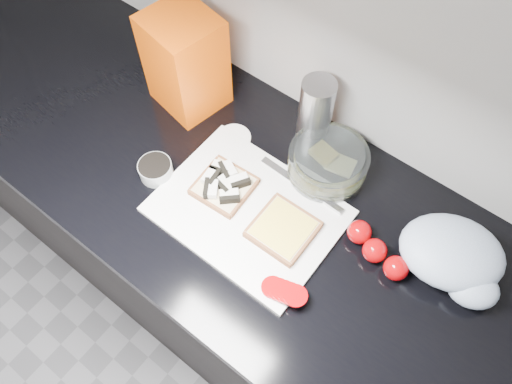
% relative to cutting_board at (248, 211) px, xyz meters
% --- Properties ---
extents(base_cabinet, '(3.50, 0.60, 0.86)m').
position_rel_cutting_board_xyz_m(base_cabinet, '(0.07, 0.04, -0.48)').
color(base_cabinet, black).
rests_on(base_cabinet, ground).
extents(countertop, '(3.50, 0.64, 0.04)m').
position_rel_cutting_board_xyz_m(countertop, '(0.07, 0.04, -0.03)').
color(countertop, black).
rests_on(countertop, base_cabinet).
extents(cutting_board, '(0.40, 0.30, 0.01)m').
position_rel_cutting_board_xyz_m(cutting_board, '(0.00, 0.00, 0.00)').
color(cutting_board, white).
rests_on(cutting_board, countertop).
extents(bread_left, '(0.13, 0.13, 0.04)m').
position_rel_cutting_board_xyz_m(bread_left, '(-0.08, 0.01, 0.02)').
color(bread_left, beige).
rests_on(bread_left, cutting_board).
extents(bread_right, '(0.13, 0.13, 0.02)m').
position_rel_cutting_board_xyz_m(bread_right, '(0.09, 0.01, 0.01)').
color(bread_right, beige).
rests_on(bread_right, cutting_board).
extents(tomato_slices, '(0.11, 0.07, 0.02)m').
position_rel_cutting_board_xyz_m(tomato_slices, '(0.18, -0.11, 0.02)').
color(tomato_slices, '#9A0306').
rests_on(tomato_slices, cutting_board).
extents(knife, '(0.23, 0.02, 0.01)m').
position_rel_cutting_board_xyz_m(knife, '(0.09, 0.12, 0.01)').
color(knife, '#B3B3B7').
rests_on(knife, cutting_board).
extents(seed_tub, '(0.08, 0.08, 0.04)m').
position_rel_cutting_board_xyz_m(seed_tub, '(-0.23, -0.05, 0.02)').
color(seed_tub, '#A1A6A6').
rests_on(seed_tub, countertop).
extents(tub_lid, '(0.10, 0.10, 0.01)m').
position_rel_cutting_board_xyz_m(tub_lid, '(-0.16, 0.14, -0.00)').
color(tub_lid, white).
rests_on(tub_lid, countertop).
extents(glass_bowl, '(0.18, 0.18, 0.08)m').
position_rel_cutting_board_xyz_m(glass_bowl, '(0.08, 0.20, 0.03)').
color(glass_bowl, silver).
rests_on(glass_bowl, countertop).
extents(bread_bag, '(0.18, 0.18, 0.25)m').
position_rel_cutting_board_xyz_m(bread_bag, '(-0.33, 0.18, 0.12)').
color(bread_bag, '#EB4203').
rests_on(bread_bag, countertop).
extents(steel_canister, '(0.08, 0.08, 0.19)m').
position_rel_cutting_board_xyz_m(steel_canister, '(-0.01, 0.26, 0.09)').
color(steel_canister, '#A2A1A6').
rests_on(steel_canister, countertop).
extents(grocery_bag, '(0.27, 0.24, 0.10)m').
position_rel_cutting_board_xyz_m(grocery_bag, '(0.42, 0.16, 0.04)').
color(grocery_bag, silver).
rests_on(grocery_bag, countertop).
extents(whole_tomatoes, '(0.16, 0.08, 0.05)m').
position_rel_cutting_board_xyz_m(whole_tomatoes, '(0.28, 0.08, 0.02)').
color(whole_tomatoes, '#9A0306').
rests_on(whole_tomatoes, countertop).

